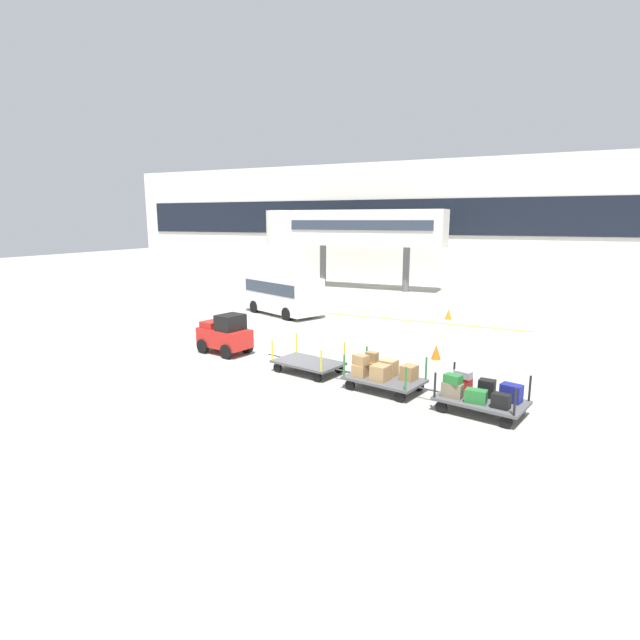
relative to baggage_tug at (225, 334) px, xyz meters
name	(u,v)px	position (x,y,z in m)	size (l,w,h in m)	color
ground_plane	(286,363)	(2.84, -0.23, -0.75)	(120.00, 120.00, 0.00)	#9E9B91
apron_lead_line	(369,317)	(2.54, 9.44, -0.75)	(16.41, 0.20, 0.01)	yellow
terminal_building	(443,223)	(2.84, 25.75, 4.12)	(60.56, 2.51, 9.74)	silver
jet_bridge	(343,228)	(-3.34, 19.76, 3.75)	(14.16, 3.00, 5.85)	silver
baggage_tug	(225,334)	(0.00, 0.00, 0.00)	(2.29, 1.61, 1.58)	red
baggage_cart_lead	(308,363)	(4.06, -0.88, -0.41)	(3.09, 1.86, 1.10)	#4C4C4F
baggage_cart_middle	(382,373)	(6.91, -1.48, -0.21)	(3.09, 1.86, 1.10)	#4C4C4F
baggage_cart_tail	(480,395)	(9.90, -2.16, -0.23)	(3.09, 1.86, 1.10)	#4C4C4F
shuttle_van	(283,292)	(-2.03, 8.16, 0.48)	(5.16, 3.64, 2.10)	white
safety_cone_near	(448,314)	(6.52, 10.65, -0.48)	(0.36, 0.36, 0.55)	orange
safety_cone_far	(436,352)	(7.65, 2.69, -0.48)	(0.36, 0.36, 0.55)	#EA590F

